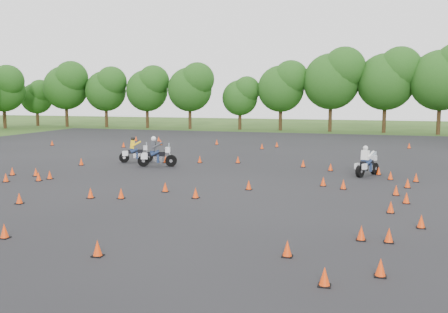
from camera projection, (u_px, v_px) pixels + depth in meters
name	position (u px, v px, depth m)	size (l,w,h in m)	color
ground	(200.00, 192.00, 23.37)	(140.00, 140.00, 0.00)	#2D5119
asphalt_pad	(234.00, 173.00, 29.08)	(62.00, 62.00, 0.00)	black
treeline	(337.00, 92.00, 55.17)	(87.33, 32.52, 10.81)	#1F4B15
traffic_cones	(224.00, 173.00, 27.67)	(36.86, 33.17, 0.45)	#FF400A
rider_grey	(157.00, 151.00, 31.48)	(2.48, 0.76, 1.92)	#37393E
rider_yellow	(136.00, 150.00, 33.37)	(2.26, 0.69, 1.74)	yellow
rider_white	(368.00, 161.00, 27.89)	(2.21, 0.68, 1.71)	white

